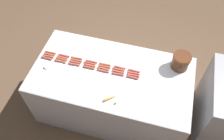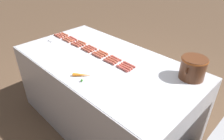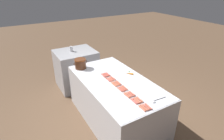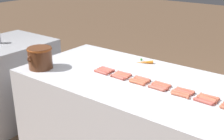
# 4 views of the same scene
# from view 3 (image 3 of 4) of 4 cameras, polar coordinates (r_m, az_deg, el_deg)

# --- Properties ---
(ground_plane) EXTENTS (20.00, 20.00, 0.00)m
(ground_plane) POSITION_cam_3_polar(r_m,az_deg,el_deg) (3.67, 0.97, -14.86)
(ground_plane) COLOR brown
(griddle_counter) EXTENTS (1.05, 1.97, 0.84)m
(griddle_counter) POSITION_cam_3_polar(r_m,az_deg,el_deg) (3.41, 1.02, -9.49)
(griddle_counter) COLOR #BCBCC1
(griddle_counter) RESTS_ON ground_plane
(back_cabinet) EXTENTS (0.92, 0.79, 0.91)m
(back_cabinet) POSITION_cam_3_polar(r_m,az_deg,el_deg) (4.59, -11.00, 0.38)
(back_cabinet) COLOR #A0A0A4
(back_cabinet) RESTS_ON ground_plane
(hot_dog_0) EXTENTS (0.03, 0.15, 0.02)m
(hot_dog_0) POSITION_cam_3_polar(r_m,az_deg,el_deg) (2.55, 9.36, -11.69)
(hot_dog_0) COLOR #B8593E
(hot_dog_0) RESTS_ON griddle_counter
(hot_dog_1) EXTENTS (0.03, 0.15, 0.02)m
(hot_dog_1) POSITION_cam_3_polar(r_m,az_deg,el_deg) (2.67, 6.81, -9.64)
(hot_dog_1) COLOR #B84F44
(hot_dog_1) RESTS_ON griddle_counter
(hot_dog_2) EXTENTS (0.03, 0.15, 0.02)m
(hot_dog_2) POSITION_cam_3_polar(r_m,az_deg,el_deg) (2.78, 4.59, -7.87)
(hot_dog_2) COLOR #B85A40
(hot_dog_2) RESTS_ON griddle_counter
(hot_dog_3) EXTENTS (0.03, 0.15, 0.02)m
(hot_dog_3) POSITION_cam_3_polar(r_m,az_deg,el_deg) (2.92, 2.42, -6.03)
(hot_dog_3) COLOR #B25746
(hot_dog_3) RESTS_ON griddle_counter
(hot_dog_4) EXTENTS (0.03, 0.15, 0.02)m
(hot_dog_4) POSITION_cam_3_polar(r_m,az_deg,el_deg) (3.05, 0.57, -4.50)
(hot_dog_4) COLOR #BE5A3E
(hot_dog_4) RESTS_ON griddle_counter
(hot_dog_5) EXTENTS (0.03, 0.15, 0.02)m
(hot_dog_5) POSITION_cam_3_polar(r_m,az_deg,el_deg) (3.19, -1.19, -3.05)
(hot_dog_5) COLOR #BB5345
(hot_dog_5) RESTS_ON griddle_counter
(hot_dog_6) EXTENTS (0.03, 0.15, 0.02)m
(hot_dog_6) POSITION_cam_3_polar(r_m,az_deg,el_deg) (3.33, -2.71, -1.71)
(hot_dog_6) COLOR #B45145
(hot_dog_6) RESTS_ON griddle_counter
(hot_dog_7) EXTENTS (0.03, 0.15, 0.02)m
(hot_dog_7) POSITION_cam_3_polar(r_m,az_deg,el_deg) (2.57, 9.99, -11.44)
(hot_dog_7) COLOR #BA5C42
(hot_dog_7) RESTS_ON griddle_counter
(hot_dog_8) EXTENTS (0.03, 0.15, 0.02)m
(hot_dog_8) POSITION_cam_3_polar(r_m,az_deg,el_deg) (2.68, 7.54, -9.48)
(hot_dog_8) COLOR #BA5642
(hot_dog_8) RESTS_ON griddle_counter
(hot_dog_9) EXTENTS (0.03, 0.15, 0.02)m
(hot_dog_9) POSITION_cam_3_polar(r_m,az_deg,el_deg) (2.81, 5.09, -7.58)
(hot_dog_9) COLOR #B35C43
(hot_dog_9) RESTS_ON griddle_counter
(hot_dog_10) EXTENTS (0.03, 0.15, 0.02)m
(hot_dog_10) POSITION_cam_3_polar(r_m,az_deg,el_deg) (2.93, 3.06, -5.94)
(hot_dog_10) COLOR #B65241
(hot_dog_10) RESTS_ON griddle_counter
(hot_dog_11) EXTENTS (0.03, 0.15, 0.02)m
(hot_dog_11) POSITION_cam_3_polar(r_m,az_deg,el_deg) (3.07, 1.07, -4.30)
(hot_dog_11) COLOR #BA5C41
(hot_dog_11) RESTS_ON griddle_counter
(hot_dog_12) EXTENTS (0.02, 0.15, 0.02)m
(hot_dog_12) POSITION_cam_3_polar(r_m,az_deg,el_deg) (3.20, -0.61, -2.94)
(hot_dog_12) COLOR #BD5745
(hot_dog_12) RESTS_ON griddle_counter
(hot_dog_13) EXTENTS (0.03, 0.15, 0.02)m
(hot_dog_13) POSITION_cam_3_polar(r_m,az_deg,el_deg) (3.35, -2.18, -1.54)
(hot_dog_13) COLOR #B75043
(hot_dog_13) RESTS_ON griddle_counter
(hot_dog_14) EXTENTS (0.03, 0.15, 0.02)m
(hot_dog_14) POSITION_cam_3_polar(r_m,az_deg,el_deg) (2.59, 10.59, -11.21)
(hot_dog_14) COLOR #B55947
(hot_dog_14) RESTS_ON griddle_counter
(hot_dog_15) EXTENTS (0.03, 0.15, 0.02)m
(hot_dog_15) POSITION_cam_3_polar(r_m,az_deg,el_deg) (2.70, 8.01, -9.26)
(hot_dog_15) COLOR #B95C3F
(hot_dog_15) RESTS_ON griddle_counter
(hot_dog_16) EXTENTS (0.02, 0.15, 0.02)m
(hot_dog_16) POSITION_cam_3_polar(r_m,az_deg,el_deg) (2.82, 5.73, -7.45)
(hot_dog_16) COLOR #B15243
(hot_dog_16) RESTS_ON griddle_counter
(hot_dog_17) EXTENTS (0.03, 0.15, 0.02)m
(hot_dog_17) POSITION_cam_3_polar(r_m,az_deg,el_deg) (2.95, 3.51, -5.68)
(hot_dog_17) COLOR #B9563E
(hot_dog_17) RESTS_ON griddle_counter
(hot_dog_18) EXTENTS (0.03, 0.15, 0.02)m
(hot_dog_18) POSITION_cam_3_polar(r_m,az_deg,el_deg) (3.08, 1.71, -4.19)
(hot_dog_18) COLOR #B9593E
(hot_dog_18) RESTS_ON griddle_counter
(hot_dog_19) EXTENTS (0.02, 0.15, 0.02)m
(hot_dog_19) POSITION_cam_3_polar(r_m,az_deg,el_deg) (3.22, -0.12, -2.74)
(hot_dog_19) COLOR #B8573E
(hot_dog_19) RESTS_ON griddle_counter
(hot_dog_20) EXTENTS (0.03, 0.15, 0.02)m
(hot_dog_20) POSITION_cam_3_polar(r_m,az_deg,el_deg) (3.36, -1.71, -1.39)
(hot_dog_20) COLOR #BA5142
(hot_dog_20) RESTS_ON griddle_counter
(hot_dog_21) EXTENTS (0.03, 0.15, 0.02)m
(hot_dog_21) POSITION_cam_3_polar(r_m,az_deg,el_deg) (2.60, 11.27, -11.03)
(hot_dog_21) COLOR #B8523F
(hot_dog_21) RESTS_ON griddle_counter
(hot_dog_22) EXTENTS (0.03, 0.15, 0.02)m
(hot_dog_22) POSITION_cam_3_polar(r_m,az_deg,el_deg) (2.72, 8.68, -9.03)
(hot_dog_22) COLOR #B65942
(hot_dog_22) RESTS_ON griddle_counter
(hot_dog_23) EXTENTS (0.03, 0.15, 0.02)m
(hot_dog_23) POSITION_cam_3_polar(r_m,az_deg,el_deg) (2.83, 6.29, -7.26)
(hot_dog_23) COLOR #B85641
(hot_dog_23) RESTS_ON griddle_counter
(hot_dog_24) EXTENTS (0.03, 0.15, 0.02)m
(hot_dog_24) POSITION_cam_3_polar(r_m,az_deg,el_deg) (2.97, 4.07, -5.51)
(hot_dog_24) COLOR #B35440
(hot_dog_24) RESTS_ON griddle_counter
(hot_dog_25) EXTENTS (0.03, 0.15, 0.02)m
(hot_dog_25) POSITION_cam_3_polar(r_m,az_deg,el_deg) (3.10, 2.19, -3.95)
(hot_dog_25) COLOR #B25644
(hot_dog_25) RESTS_ON griddle_counter
(hot_dog_26) EXTENTS (0.03, 0.15, 0.02)m
(hot_dog_26) POSITION_cam_3_polar(r_m,az_deg,el_deg) (3.24, 0.37, -2.56)
(hot_dog_26) COLOR #B15143
(hot_dog_26) RESTS_ON griddle_counter
(hot_dog_27) EXTENTS (0.03, 0.15, 0.02)m
(hot_dog_27) POSITION_cam_3_polar(r_m,az_deg,el_deg) (3.38, -1.20, -1.29)
(hot_dog_27) COLOR #BE5047
(hot_dog_27) RESTS_ON griddle_counter
(bean_pot) EXTENTS (0.28, 0.23, 0.20)m
(bean_pot) POSITION_cam_3_polar(r_m,az_deg,el_deg) (3.64, -9.80, 2.13)
(bean_pot) COLOR #562D19
(bean_pot) RESTS_ON griddle_counter
(serving_spoon) EXTENTS (0.27, 0.07, 0.02)m
(serving_spoon) POSITION_cam_3_polar(r_m,az_deg,el_deg) (2.75, 13.37, -9.22)
(serving_spoon) COLOR #B7B7BC
(serving_spoon) RESTS_ON griddle_counter
(carrot) EXTENTS (0.13, 0.15, 0.03)m
(carrot) POSITION_cam_3_polar(r_m,az_deg,el_deg) (3.42, 5.24, -0.99)
(carrot) COLOR orange
(carrot) RESTS_ON griddle_counter
(soda_can) EXTENTS (0.07, 0.07, 0.12)m
(soda_can) POSITION_cam_3_polar(r_m,az_deg,el_deg) (4.40, -12.52, 6.41)
(soda_can) COLOR #BCBCC1
(soda_can) RESTS_ON back_cabinet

